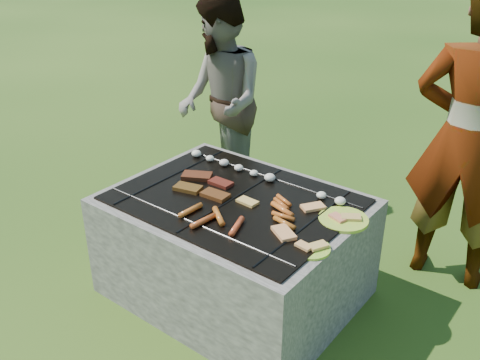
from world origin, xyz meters
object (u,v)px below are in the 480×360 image
object	(u,v)px
plate_far	(344,219)
bystander	(220,103)
fire_pit	(235,250)
plate_near	(310,248)
cook	(469,141)

from	to	relation	value
plate_far	bystander	distance (m)	1.54
fire_pit	plate_near	bearing A→B (deg)	-15.22
fire_pit	cook	bearing A→B (deg)	46.19
plate_near	fire_pit	bearing A→B (deg)	164.78
fire_pit	bystander	distance (m)	1.27
plate_far	bystander	world-z (taller)	bystander
plate_far	cook	size ratio (longest dim) A/B	0.17
fire_pit	cook	world-z (taller)	cook
cook	plate_far	bearing A→B (deg)	59.31
cook	bystander	bearing A→B (deg)	-5.25
fire_pit	cook	xyz separation A→B (m)	(0.89, 0.92, 0.58)
plate_far	plate_near	bearing A→B (deg)	-89.89
cook	bystander	distance (m)	1.70
plate_far	plate_near	xyz separation A→B (m)	(0.00, -0.32, -0.00)
plate_far	cook	distance (m)	0.87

